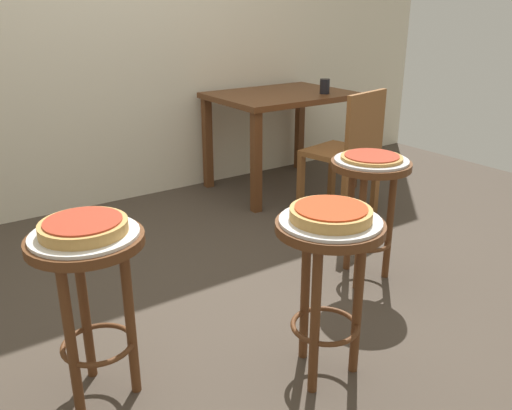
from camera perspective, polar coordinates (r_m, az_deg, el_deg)
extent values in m
plane|color=#42382D|center=(2.77, -1.78, -8.84)|extent=(6.00, 6.00, 0.00)
cylinder|color=#5B3319|center=(1.92, 7.87, -2.32)|extent=(0.39, 0.39, 0.03)
cylinder|color=#5B3319|center=(2.14, 5.24, -9.14)|extent=(0.04, 0.04, 0.60)
cylinder|color=#5B3319|center=(1.97, 6.29, -12.18)|extent=(0.04, 0.04, 0.60)
cylinder|color=#5B3319|center=(2.09, 10.75, -10.25)|extent=(0.04, 0.04, 0.60)
torus|color=#5B3319|center=(2.11, 7.32, -12.58)|extent=(0.26, 0.26, 0.02)
cylinder|color=silver|center=(1.91, 7.90, -1.68)|extent=(0.37, 0.37, 0.01)
cylinder|color=tan|center=(1.90, 7.94, -0.95)|extent=(0.29, 0.29, 0.04)
cylinder|color=red|center=(1.89, 7.97, -0.30)|extent=(0.26, 0.26, 0.01)
cylinder|color=#5B3319|center=(1.88, -17.67, -3.65)|extent=(0.39, 0.39, 0.03)
cylinder|color=#5B3319|center=(2.13, -17.77, -10.34)|extent=(0.04, 0.04, 0.60)
cylinder|color=#5B3319|center=(1.96, -19.07, -13.49)|extent=(0.04, 0.04, 0.60)
cylinder|color=#5B3319|center=(2.01, -13.21, -11.91)|extent=(0.04, 0.04, 0.60)
torus|color=#5B3319|center=(2.08, -16.42, -13.99)|extent=(0.26, 0.26, 0.02)
cylinder|color=white|center=(1.87, -17.75, -3.00)|extent=(0.36, 0.36, 0.01)
cylinder|color=tan|center=(1.86, -17.84, -2.26)|extent=(0.29, 0.29, 0.04)
cylinder|color=#B23823|center=(1.85, -17.91, -1.61)|extent=(0.26, 0.26, 0.01)
cylinder|color=#5B3319|center=(2.69, 12.12, 4.19)|extent=(0.39, 0.39, 0.03)
cylinder|color=#5B3319|center=(2.88, 9.91, -1.31)|extent=(0.04, 0.04, 0.60)
cylinder|color=#5B3319|center=(2.69, 10.99, -2.99)|extent=(0.04, 0.04, 0.60)
cylinder|color=#5B3319|center=(2.83, 14.00, -1.98)|extent=(0.04, 0.04, 0.60)
torus|color=#5B3319|center=(2.83, 11.51, -3.76)|extent=(0.26, 0.26, 0.02)
cylinder|color=silver|center=(2.69, 12.16, 4.67)|extent=(0.36, 0.36, 0.01)
cylinder|color=#B78442|center=(2.68, 12.18, 4.94)|extent=(0.30, 0.30, 0.01)
cylinder|color=#B23823|center=(2.68, 12.20, 5.16)|extent=(0.26, 0.26, 0.01)
cube|color=#5B3319|center=(4.08, 2.70, 11.53)|extent=(1.01, 0.76, 0.04)
cube|color=#5B3319|center=(3.63, 0.02, 4.47)|extent=(0.06, 0.06, 0.70)
cube|color=#5B3319|center=(4.20, 10.35, 6.38)|extent=(0.06, 0.06, 0.70)
cube|color=#5B3319|center=(4.17, -5.17, 6.53)|extent=(0.06, 0.06, 0.70)
cube|color=#5B3319|center=(4.68, 4.65, 8.09)|extent=(0.06, 0.06, 0.70)
cylinder|color=black|center=(4.05, 7.31, 12.39)|extent=(0.07, 0.07, 0.11)
cube|color=brown|center=(3.62, 8.90, 5.52)|extent=(0.47, 0.47, 0.04)
cube|color=brown|center=(3.47, 11.56, 8.41)|extent=(0.40, 0.11, 0.40)
cube|color=brown|center=(3.92, 8.07, 3.33)|extent=(0.04, 0.04, 0.42)
cube|color=brown|center=(3.64, 4.76, 2.12)|extent=(0.04, 0.04, 0.42)
cube|color=brown|center=(3.73, 12.56, 2.15)|extent=(0.04, 0.04, 0.42)
cube|color=brown|center=(3.44, 9.43, 0.79)|extent=(0.04, 0.04, 0.42)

